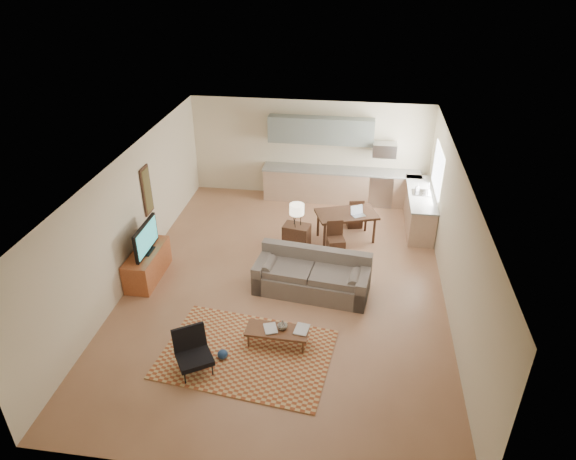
% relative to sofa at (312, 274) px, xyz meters
% --- Properties ---
extents(room, '(9.00, 9.00, 9.00)m').
position_rel_sofa_xyz_m(room, '(-0.56, 0.16, 0.93)').
color(room, '#9B694A').
rests_on(room, ground).
extents(kitchen_counter_back, '(4.26, 0.64, 0.92)m').
position_rel_sofa_xyz_m(kitchen_counter_back, '(0.34, 4.34, 0.04)').
color(kitchen_counter_back, tan).
rests_on(kitchen_counter_back, ground).
extents(kitchen_counter_right, '(0.64, 2.26, 0.92)m').
position_rel_sofa_xyz_m(kitchen_counter_right, '(2.37, 3.16, 0.04)').
color(kitchen_counter_right, tan).
rests_on(kitchen_counter_right, ground).
extents(kitchen_range, '(0.62, 0.62, 0.90)m').
position_rel_sofa_xyz_m(kitchen_range, '(1.44, 4.34, 0.03)').
color(kitchen_range, '#A5A8AD').
rests_on(kitchen_range, ground).
extents(kitchen_microwave, '(0.62, 0.40, 0.35)m').
position_rel_sofa_xyz_m(kitchen_microwave, '(1.44, 4.36, 1.13)').
color(kitchen_microwave, '#A5A8AD').
rests_on(kitchen_microwave, room).
extents(upper_cabinets, '(2.80, 0.34, 0.70)m').
position_rel_sofa_xyz_m(upper_cabinets, '(-0.26, 4.49, 1.53)').
color(upper_cabinets, gray).
rests_on(upper_cabinets, room).
extents(window_right, '(0.02, 1.40, 1.05)m').
position_rel_sofa_xyz_m(window_right, '(2.67, 3.16, 1.13)').
color(window_right, white).
rests_on(window_right, room).
extents(wall_art_left, '(0.06, 0.42, 1.10)m').
position_rel_sofa_xyz_m(wall_art_left, '(-3.77, 1.06, 1.13)').
color(wall_art_left, brown).
rests_on(wall_art_left, room).
extents(triptych, '(1.70, 0.04, 0.50)m').
position_rel_sofa_xyz_m(triptych, '(-0.66, 4.63, 1.33)').
color(triptych, beige).
rests_on(triptych, room).
extents(rug, '(3.12, 2.34, 0.02)m').
position_rel_sofa_xyz_m(rug, '(-0.94, -2.01, -0.41)').
color(rug, '#9A4424').
rests_on(rug, floor).
extents(sofa, '(2.52, 1.34, 0.84)m').
position_rel_sofa_xyz_m(sofa, '(0.00, 0.00, 0.00)').
color(sofa, '#645A51').
rests_on(sofa, floor).
extents(coffee_table, '(1.13, 0.48, 0.34)m').
position_rel_sofa_xyz_m(coffee_table, '(-0.45, -1.69, -0.25)').
color(coffee_table, '#53301B').
rests_on(coffee_table, floor).
extents(book_a, '(0.41, 0.44, 0.03)m').
position_rel_sofa_xyz_m(book_a, '(-0.67, -1.72, -0.07)').
color(book_a, maroon).
rests_on(book_a, coffee_table).
extents(book_b, '(0.34, 0.40, 0.02)m').
position_rel_sofa_xyz_m(book_b, '(-0.13, -1.61, -0.07)').
color(book_b, navy).
rests_on(book_b, coffee_table).
extents(vase, '(0.24, 0.24, 0.18)m').
position_rel_sofa_xyz_m(vase, '(-0.36, -1.65, 0.01)').
color(vase, black).
rests_on(vase, coffee_table).
extents(armchair, '(0.89, 0.89, 0.74)m').
position_rel_sofa_xyz_m(armchair, '(-1.70, -2.52, -0.05)').
color(armchair, black).
rests_on(armchair, floor).
extents(tv_credenza, '(0.54, 1.41, 0.65)m').
position_rel_sofa_xyz_m(tv_credenza, '(-3.52, 0.01, -0.09)').
color(tv_credenza, '#964725').
rests_on(tv_credenza, floor).
extents(tv, '(0.11, 1.08, 0.65)m').
position_rel_sofa_xyz_m(tv, '(-3.46, 0.01, 0.56)').
color(tv, black).
rests_on(tv, tv_credenza).
extents(console_table, '(0.65, 0.49, 0.69)m').
position_rel_sofa_xyz_m(console_table, '(-0.51, 1.51, -0.08)').
color(console_table, '#362115').
rests_on(console_table, floor).
extents(table_lamp, '(0.40, 0.40, 0.55)m').
position_rel_sofa_xyz_m(table_lamp, '(-0.51, 1.51, 0.54)').
color(table_lamp, beige).
rests_on(table_lamp, console_table).
extents(dining_table, '(1.59, 1.23, 0.71)m').
position_rel_sofa_xyz_m(dining_table, '(0.59, 2.23, -0.06)').
color(dining_table, '#362115').
rests_on(dining_table, floor).
extents(dining_chair_near, '(0.47, 0.48, 0.79)m').
position_rel_sofa_xyz_m(dining_chair_near, '(0.40, 1.52, -0.02)').
color(dining_chair_near, '#362115').
rests_on(dining_chair_near, floor).
extents(dining_chair_far, '(0.44, 0.46, 0.78)m').
position_rel_sofa_xyz_m(dining_chair_far, '(0.78, 2.95, -0.03)').
color(dining_chair_far, '#362115').
rests_on(dining_chair_far, floor).
extents(laptop, '(0.37, 0.34, 0.22)m').
position_rel_sofa_xyz_m(laptop, '(0.87, 2.14, 0.40)').
color(laptop, '#A5A8AD').
rests_on(laptop, dining_table).
extents(soap_bottle, '(0.11, 0.12, 0.19)m').
position_rel_sofa_xyz_m(soap_bottle, '(2.27, 3.26, 0.60)').
color(soap_bottle, beige).
rests_on(soap_bottle, kitchen_counter_right).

